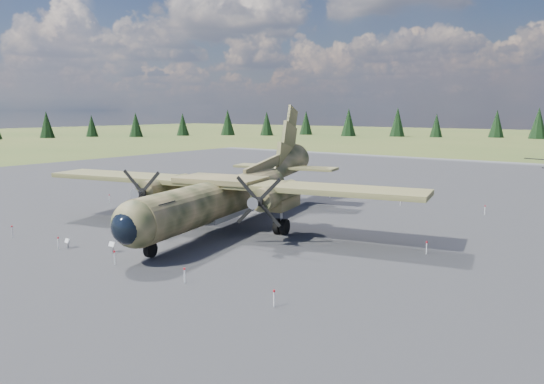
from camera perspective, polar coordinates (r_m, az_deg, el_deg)
The scene contains 7 objects.
ground at distance 44.41m, azimuth -4.17°, elevation -3.33°, with size 500.00×500.00×0.00m, color brown.
apron at distance 52.28m, azimuth 2.94°, elevation -1.48°, with size 120.00×120.00×0.04m, color slate.
transport_plane at distance 42.36m, azimuth -4.76°, elevation 0.20°, with size 31.60×28.37×10.44m.
info_placard_left at distance 38.73m, azimuth -21.15°, elevation -5.02°, with size 0.43×0.19×0.68m.
info_placard_right at distance 36.62m, azimuth -16.83°, elevation -5.51°, with size 0.49×0.24×0.74m.
barrier_fence at distance 44.54m, azimuth -4.69°, elevation -2.63°, with size 33.12×29.62×0.85m.
treeline at distance 45.65m, azimuth 4.42°, elevation 3.05°, with size 330.24×332.76×10.89m.
Camera 1 is at (28.19, -33.04, 9.28)m, focal length 35.00 mm.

